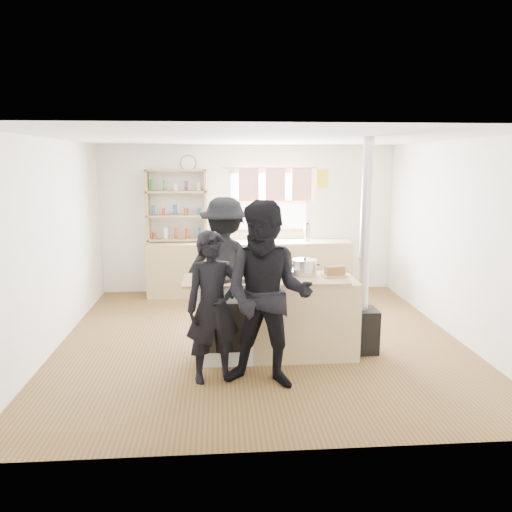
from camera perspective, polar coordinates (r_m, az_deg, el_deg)
name	(u,v)px	position (r m, az deg, el deg)	size (l,w,h in m)	color
ground	(261,339)	(6.45, 0.52, -9.51)	(5.00, 5.00, 0.01)	brown
back_counter	(249,268)	(8.45, -0.75, -1.37)	(3.40, 0.55, 0.90)	tan
shelving_unit	(177,205)	(8.43, -9.03, 5.77)	(1.00, 0.28, 1.20)	tan
thermos	(307,233)	(8.46, 5.86, 2.68)	(0.10, 0.10, 0.29)	silver
cooking_island	(277,317)	(5.79, 2.43, -6.98)	(1.97, 0.64, 0.93)	white
skillet_greens	(220,279)	(5.52, -4.17, -2.60)	(0.36, 0.36, 0.05)	black
roast_tray	(280,273)	(5.73, 2.71, -1.95)	(0.36, 0.28, 0.07)	silver
stockpot_stove	(246,267)	(5.83, -1.17, -1.24)	(0.24, 0.24, 0.20)	silver
stockpot_counter	(305,267)	(5.80, 5.60, -1.30)	(0.28, 0.28, 0.21)	silver
bread_board	(334,272)	(5.80, 8.96, -1.82)	(0.29, 0.22, 0.12)	tan
flue_heater	(363,299)	(5.99, 12.10, -4.81)	(0.35, 0.35, 2.50)	black
person_near_left	(213,307)	(5.09, -4.91, -5.87)	(0.57, 0.37, 1.56)	black
person_near_right	(267,296)	(4.90, 1.31, -4.58)	(0.91, 0.71, 1.87)	black
person_far	(225,266)	(6.51, -3.52, -1.12)	(1.15, 0.66, 1.78)	black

